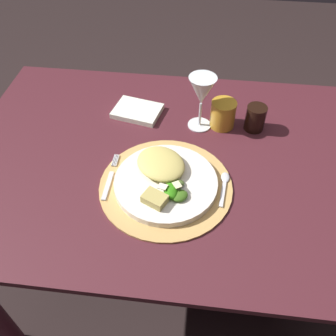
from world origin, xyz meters
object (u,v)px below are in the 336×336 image
(napkin, at_px, (137,111))
(amber_tumbler, at_px, (223,114))
(spoon, at_px, (224,184))
(dark_tumbler, at_px, (255,118))
(fork, at_px, (110,179))
(wine_glass, at_px, (202,92))
(dining_table, at_px, (174,193))
(dinner_plate, at_px, (166,183))

(napkin, bearing_deg, amber_tumbler, -5.91)
(spoon, distance_m, dark_tumbler, 0.27)
(fork, xyz_separation_m, spoon, (0.31, 0.02, 0.00))
(amber_tumbler, bearing_deg, wine_glass, -171.94)
(fork, relative_size, wine_glass, 0.96)
(dining_table, relative_size, dinner_plate, 4.56)
(dining_table, relative_size, wine_glass, 7.17)
(fork, xyz_separation_m, wine_glass, (0.23, 0.26, 0.12))
(dining_table, height_order, wine_glass, wine_glass)
(dark_tumbler, bearing_deg, wine_glass, -177.76)
(wine_glass, height_order, amber_tumbler, wine_glass)
(spoon, relative_size, wine_glass, 0.70)
(dinner_plate, xyz_separation_m, dark_tumbler, (0.24, 0.27, 0.02))
(dinner_plate, relative_size, napkin, 1.86)
(dining_table, relative_size, spoon, 10.26)
(dining_table, bearing_deg, dark_tumbler, 34.72)
(spoon, relative_size, amber_tumbler, 1.41)
(fork, bearing_deg, napkin, 85.80)
(dining_table, distance_m, dinner_plate, 0.21)
(amber_tumbler, bearing_deg, dining_table, -128.92)
(napkin, height_order, wine_glass, wine_glass)
(dining_table, xyz_separation_m, napkin, (-0.14, 0.19, 0.17))
(amber_tumbler, relative_size, dark_tumbler, 1.07)
(spoon, height_order, napkin, napkin)
(dinner_plate, xyz_separation_m, spoon, (0.16, 0.02, -0.01))
(napkin, height_order, amber_tumbler, amber_tumbler)
(dinner_plate, height_order, spoon, dinner_plate)
(fork, height_order, dark_tumbler, dark_tumbler)
(wine_glass, bearing_deg, fork, -130.86)
(dining_table, distance_m, napkin, 0.29)
(fork, relative_size, spoon, 1.37)
(wine_glass, xyz_separation_m, dark_tumbler, (0.17, 0.01, -0.08))
(dinner_plate, height_order, amber_tumbler, amber_tumbler)
(dinner_plate, bearing_deg, wine_glass, 74.43)
(dining_table, bearing_deg, fork, -146.57)
(dinner_plate, xyz_separation_m, napkin, (-0.13, 0.30, -0.01))
(dark_tumbler, bearing_deg, dinner_plate, -131.80)
(fork, distance_m, napkin, 0.30)
(wine_glass, relative_size, amber_tumbler, 2.01)
(amber_tumbler, bearing_deg, fork, -137.48)
(dark_tumbler, bearing_deg, spoon, -109.29)
(dining_table, distance_m, wine_glass, 0.33)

